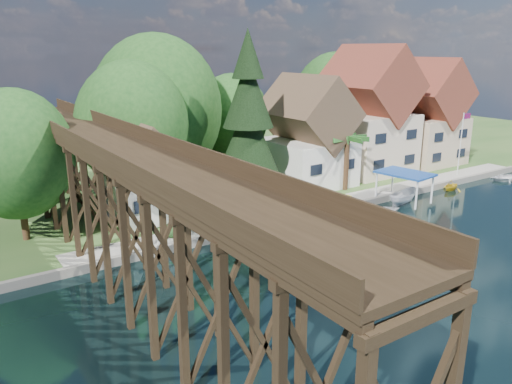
# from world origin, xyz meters

# --- Properties ---
(ground) EXTENTS (140.00, 140.00, 0.00)m
(ground) POSITION_xyz_m (0.00, 0.00, 0.00)
(ground) COLOR black
(ground) RESTS_ON ground
(bank) EXTENTS (140.00, 52.00, 0.50)m
(bank) POSITION_xyz_m (0.00, 34.00, 0.25)
(bank) COLOR #294D1F
(bank) RESTS_ON ground
(seawall) EXTENTS (60.00, 0.40, 0.62)m
(seawall) POSITION_xyz_m (4.00, 8.00, 0.31)
(seawall) COLOR slate
(seawall) RESTS_ON ground
(promenade) EXTENTS (50.00, 2.60, 0.06)m
(promenade) POSITION_xyz_m (6.00, 9.30, 0.53)
(promenade) COLOR gray
(promenade) RESTS_ON bank
(trestle_bridge) EXTENTS (4.12, 44.18, 9.30)m
(trestle_bridge) POSITION_xyz_m (-16.00, 5.17, 5.35)
(trestle_bridge) COLOR black
(trestle_bridge) RESTS_ON ground
(house_left) EXTENTS (7.64, 8.64, 11.02)m
(house_left) POSITION_xyz_m (7.00, 16.00, 5.14)
(house_left) COLOR white
(house_left) RESTS_ON bank
(house_center) EXTENTS (8.65, 9.18, 13.89)m
(house_center) POSITION_xyz_m (16.00, 16.50, 6.42)
(house_center) COLOR beige
(house_center) RESTS_ON bank
(house_right) EXTENTS (8.15, 8.64, 12.45)m
(house_right) POSITION_xyz_m (25.00, 16.00, 5.78)
(house_right) COLOR #C3AB8C
(house_right) RESTS_ON bank
(shed) EXTENTS (5.09, 5.40, 7.85)m
(shed) POSITION_xyz_m (-11.00, 14.50, 3.83)
(shed) COLOR white
(shed) RESTS_ON bank
(bg_trees) EXTENTS (49.90, 13.30, 10.57)m
(bg_trees) POSITION_xyz_m (1.00, 21.25, 7.29)
(bg_trees) COLOR #382314
(bg_trees) RESTS_ON bank
(shrubs) EXTENTS (15.76, 2.47, 1.70)m
(shrubs) POSITION_xyz_m (-4.60, 9.26, 1.23)
(shrubs) COLOR #153A16
(shrubs) RESTS_ON bank
(conifer) EXTENTS (6.12, 6.12, 15.08)m
(conifer) POSITION_xyz_m (-1.23, 14.19, 7.76)
(conifer) COLOR #382314
(conifer) RESTS_ON bank
(palm_tree) EXTENTS (4.86, 4.86, 5.69)m
(palm_tree) POSITION_xyz_m (8.62, 11.87, 5.46)
(palm_tree) COLOR #382314
(palm_tree) RESTS_ON bank
(flagpole) EXTENTS (1.07, 0.20, 6.85)m
(flagpole) POSITION_xyz_m (22.94, 9.20, 4.70)
(flagpole) COLOR white
(flagpole) RESTS_ON bank
(tugboat) EXTENTS (3.74, 2.36, 2.56)m
(tugboat) POSITION_xyz_m (2.93, 6.94, 0.77)
(tugboat) COLOR red
(tugboat) RESTS_ON ground
(boat_white_a) EXTENTS (4.65, 3.83, 0.84)m
(boat_white_a) POSITION_xyz_m (6.74, 5.56, 0.42)
(boat_white_a) COLOR silver
(boat_white_a) RESTS_ON ground
(boat_canopy) EXTENTS (3.99, 5.16, 3.05)m
(boat_canopy) POSITION_xyz_m (10.75, 6.47, 1.31)
(boat_canopy) COLOR silver
(boat_canopy) RESTS_ON ground
(boat_yellow) EXTENTS (2.53, 2.25, 1.22)m
(boat_yellow) POSITION_xyz_m (18.62, 6.93, 0.61)
(boat_yellow) COLOR gold
(boat_yellow) RESTS_ON ground
(boat_white_b) EXTENTS (3.58, 2.65, 0.71)m
(boat_white_b) POSITION_xyz_m (27.45, 6.24, 0.36)
(boat_white_b) COLOR silver
(boat_white_b) RESTS_ON ground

